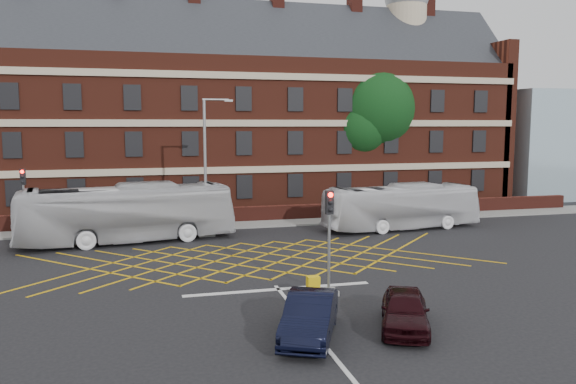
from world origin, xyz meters
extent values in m
plane|color=black|center=(0.00, 0.00, 0.00)|extent=(120.00, 120.00, 0.00)
cube|color=#542015|center=(0.00, 22.00, 6.00)|extent=(50.00, 12.00, 12.00)
cube|color=black|center=(0.00, 22.00, 12.00)|extent=(51.00, 10.61, 10.61)
cube|color=#B7A88C|center=(0.00, 15.92, 7.00)|extent=(50.00, 0.18, 0.50)
cube|color=black|center=(0.00, 15.94, 5.50)|extent=(1.20, 0.14, 1.80)
cube|color=#4E1C14|center=(-7.00, 22.00, 16.50)|extent=(1.00, 1.40, 3.20)
cylinder|color=#B7A88C|center=(18.00, 22.00, 15.00)|extent=(3.60, 3.60, 6.00)
cube|color=#4E1C14|center=(0.00, 13.00, 0.55)|extent=(56.00, 0.50, 1.10)
cube|color=slate|center=(0.00, 12.00, 0.06)|extent=(60.00, 3.00, 0.12)
cube|color=#99B2BF|center=(34.00, 21.00, 5.00)|extent=(14.00, 10.00, 10.00)
cube|color=#CC990C|center=(0.00, 2.00, 0.01)|extent=(8.22, 8.22, 0.02)
cube|color=silver|center=(0.00, -3.50, 0.01)|extent=(8.00, 0.30, 0.02)
cube|color=silver|center=(0.00, -10.00, 0.01)|extent=(0.15, 14.00, 0.02)
imported|color=#BABABE|center=(-6.37, 8.04, 1.72)|extent=(12.66, 4.64, 3.45)
imported|color=silver|center=(11.09, 7.84, 1.49)|extent=(10.92, 3.62, 2.98)
imported|color=black|center=(-0.24, -8.91, 0.71)|extent=(3.12, 4.55, 1.42)
imported|color=black|center=(3.09, -9.01, 0.66)|extent=(3.03, 4.19, 1.33)
cylinder|color=black|center=(13.28, 18.23, 3.38)|extent=(0.90, 0.90, 6.77)
sphere|color=black|center=(13.28, 18.23, 8.20)|extent=(7.18, 7.18, 7.18)
sphere|color=black|center=(11.78, 17.43, 6.57)|extent=(4.67, 4.67, 4.67)
sphere|color=black|center=(14.78, 19.03, 6.97)|extent=(4.31, 4.31, 4.31)
cube|color=slate|center=(1.82, -4.70, 0.10)|extent=(0.70, 0.70, 0.20)
cylinder|color=gray|center=(1.82, -4.70, 1.75)|extent=(0.12, 0.12, 3.50)
cube|color=black|center=(1.82, -4.70, 3.80)|extent=(0.30, 0.25, 0.95)
sphere|color=#FF0C05|center=(1.82, -4.84, 4.12)|extent=(0.20, 0.20, 0.20)
cube|color=slate|center=(-12.35, 10.29, 0.10)|extent=(0.70, 0.70, 0.20)
cylinder|color=gray|center=(-12.35, 10.29, 1.75)|extent=(0.12, 0.12, 3.50)
cube|color=black|center=(-12.35, 10.29, 3.80)|extent=(0.30, 0.25, 0.95)
sphere|color=#FF0C05|center=(-12.35, 10.15, 4.12)|extent=(0.20, 0.20, 0.20)
cube|color=slate|center=(-1.69, 8.78, 0.10)|extent=(1.00, 1.00, 0.20)
cylinder|color=gray|center=(-1.69, 8.78, 4.20)|extent=(0.18, 0.18, 8.40)
cylinder|color=gray|center=(-0.99, 8.78, 8.40)|extent=(1.60, 0.12, 0.12)
cube|color=gray|center=(-0.19, 8.78, 8.35)|extent=(0.50, 0.20, 0.12)
cylinder|color=gray|center=(-12.14, 12.28, 1.10)|extent=(0.10, 0.10, 2.20)
cube|color=silver|center=(-12.14, 12.20, 1.90)|extent=(1.10, 0.06, 0.45)
cube|color=silver|center=(-12.14, 12.20, 1.40)|extent=(1.10, 0.06, 0.40)
cube|color=silver|center=(-12.14, 12.20, 0.95)|extent=(1.10, 0.06, 0.35)
cube|color=#E4B70D|center=(1.06, -5.04, 0.45)|extent=(0.49, 0.38, 0.91)
camera|label=1|loc=(-5.32, -25.82, 6.90)|focal=35.00mm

